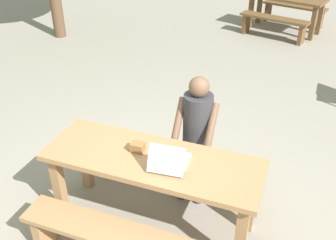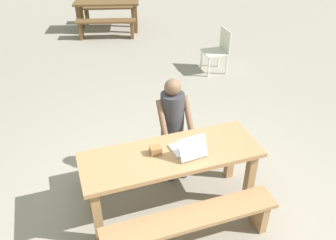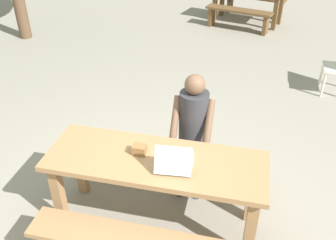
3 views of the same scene
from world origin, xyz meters
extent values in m
plane|color=gray|center=(0.00, 0.00, 0.00)|extent=(30.00, 30.00, 0.00)
cube|color=#9E754C|center=(0.00, 0.00, 0.74)|extent=(1.92, 0.67, 0.05)
cube|color=#9E754C|center=(-0.86, -0.24, 0.36)|extent=(0.09, 0.09, 0.71)
cube|color=#9E754C|center=(0.86, -0.24, 0.36)|extent=(0.09, 0.09, 0.71)
cube|color=#9E754C|center=(-0.86, 0.24, 0.36)|extent=(0.09, 0.09, 0.71)
cube|color=#9E754C|center=(0.86, 0.24, 0.36)|extent=(0.09, 0.09, 0.71)
cube|color=#9E754C|center=(0.00, -0.59, 0.41)|extent=(1.79, 0.30, 0.05)
cube|color=#9E754C|center=(0.79, -0.59, 0.19)|extent=(0.08, 0.24, 0.39)
cube|color=#9E754C|center=(0.00, 0.59, 0.41)|extent=(1.79, 0.30, 0.05)
cube|color=#9E754C|center=(-0.79, 0.59, 0.19)|extent=(0.08, 0.24, 0.39)
cube|color=#9E754C|center=(0.79, 0.59, 0.19)|extent=(0.08, 0.24, 0.39)
cube|color=silver|center=(0.17, 0.02, 0.77)|extent=(0.32, 0.27, 0.02)
cube|color=silver|center=(0.18, -0.15, 0.89)|extent=(0.31, 0.14, 0.22)
cube|color=#0F1933|center=(0.18, -0.14, 0.90)|extent=(0.29, 0.12, 0.20)
cube|color=olive|center=(-0.16, 0.04, 0.81)|extent=(0.12, 0.09, 0.08)
cylinder|color=#333847|center=(0.13, 0.41, 0.22)|extent=(0.10, 0.10, 0.43)
cylinder|color=#333847|center=(0.31, 0.41, 0.22)|extent=(0.10, 0.10, 0.43)
cube|color=#333847|center=(0.22, 0.50, 0.47)|extent=(0.28, 0.28, 0.12)
cylinder|color=#333338|center=(0.22, 0.59, 0.82)|extent=(0.28, 0.28, 0.61)
cylinder|color=brown|center=(0.06, 0.49, 0.87)|extent=(0.07, 0.32, 0.41)
cylinder|color=brown|center=(0.39, 0.49, 0.87)|extent=(0.07, 0.32, 0.41)
sphere|color=brown|center=(0.22, 0.59, 1.21)|extent=(0.20, 0.20, 0.20)
cube|color=silver|center=(2.01, 3.15, 0.41)|extent=(0.45, 0.45, 0.02)
cube|color=silver|center=(2.22, 3.14, 0.64)|extent=(0.03, 0.44, 0.43)
cylinder|color=silver|center=(1.83, 3.34, 0.20)|extent=(0.04, 0.04, 0.40)
cylinder|color=silver|center=(1.81, 2.96, 0.20)|extent=(0.04, 0.04, 0.40)
cylinder|color=silver|center=(2.21, 3.33, 0.20)|extent=(0.04, 0.04, 0.40)
cylinder|color=silver|center=(2.19, 2.95, 0.20)|extent=(0.04, 0.04, 0.40)
cube|color=brown|center=(0.50, 6.30, 0.73)|extent=(1.72, 1.06, 0.05)
cube|color=brown|center=(-0.24, 6.27, 0.35)|extent=(0.11, 0.11, 0.70)
cube|color=brown|center=(1.11, 5.90, 0.35)|extent=(0.11, 0.11, 0.70)
cube|color=brown|center=(-0.12, 6.71, 0.35)|extent=(0.11, 0.11, 0.70)
cube|color=brown|center=(1.23, 6.34, 0.35)|extent=(0.11, 0.11, 0.70)
cube|color=brown|center=(0.34, 5.73, 0.43)|extent=(1.47, 0.67, 0.05)
cube|color=brown|center=(-0.26, 5.89, 0.20)|extent=(0.14, 0.25, 0.41)
cube|color=brown|center=(0.94, 5.57, 0.20)|extent=(0.14, 0.25, 0.41)
cube|color=brown|center=(0.65, 6.88, 0.43)|extent=(1.47, 0.67, 0.05)
cube|color=brown|center=(0.05, 7.04, 0.20)|extent=(0.14, 0.25, 0.41)
cube|color=brown|center=(1.25, 6.71, 0.20)|extent=(0.14, 0.25, 0.41)
camera|label=1|loc=(1.07, -2.44, 2.77)|focal=40.96mm
camera|label=2|loc=(-0.99, -2.78, 3.10)|focal=38.01mm
camera|label=3|loc=(0.67, -2.42, 2.79)|focal=39.84mm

